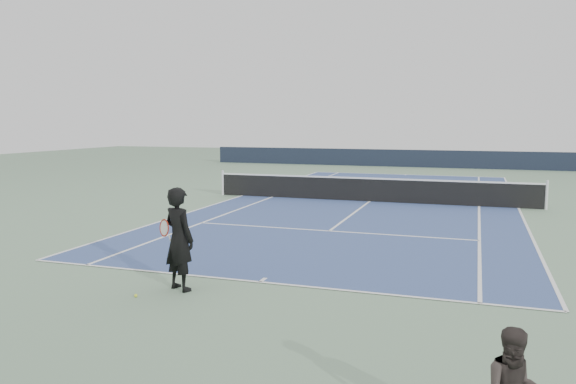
% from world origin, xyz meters
% --- Properties ---
extents(ground, '(80.00, 80.00, 0.00)m').
position_xyz_m(ground, '(0.00, 0.00, 0.00)').
color(ground, gray).
extents(court_surface, '(10.97, 23.77, 0.01)m').
position_xyz_m(court_surface, '(0.00, 0.00, 0.01)').
color(court_surface, '#354B7F').
rests_on(court_surface, ground).
extents(tennis_net, '(12.90, 0.10, 1.07)m').
position_xyz_m(tennis_net, '(0.00, 0.00, 0.50)').
color(tennis_net, silver).
rests_on(tennis_net, ground).
extents(windscreen_far, '(30.00, 0.25, 1.20)m').
position_xyz_m(windscreen_far, '(0.00, 17.88, 0.60)').
color(windscreen_far, black).
rests_on(windscreen_far, ground).
extents(tennis_player, '(0.89, 0.77, 1.96)m').
position_xyz_m(tennis_player, '(-1.27, -12.79, 0.98)').
color(tennis_player, black).
rests_on(tennis_player, ground).
extents(tennis_ball, '(0.06, 0.06, 0.06)m').
position_xyz_m(tennis_ball, '(-1.80, -13.46, 0.03)').
color(tennis_ball, '#CEDB2C').
rests_on(tennis_ball, ground).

